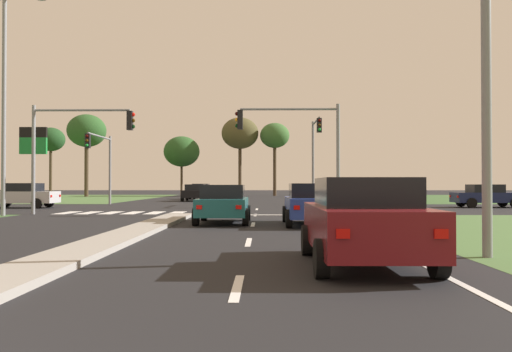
# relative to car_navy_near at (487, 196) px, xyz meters

# --- Properties ---
(ground_plane) EXTENTS (200.00, 200.00, 0.00)m
(ground_plane) POSITION_rel_car_navy_near_xyz_m (-18.39, -1.64, -0.76)
(ground_plane) COLOR black
(grass_verge_far_right) EXTENTS (35.00, 35.00, 0.01)m
(grass_verge_far_right) POSITION_rel_car_navy_near_xyz_m (7.11, 22.86, -0.76)
(grass_verge_far_right) COLOR #385B2D
(grass_verge_far_right) RESTS_ON ground
(median_island_near) EXTENTS (1.20, 22.00, 0.14)m
(median_island_near) POSITION_rel_car_navy_near_xyz_m (-18.39, -20.64, -0.69)
(median_island_near) COLOR gray
(median_island_near) RESTS_ON ground
(median_island_far) EXTENTS (1.20, 36.00, 0.14)m
(median_island_far) POSITION_rel_car_navy_near_xyz_m (-18.39, 23.36, -0.69)
(median_island_far) COLOR gray
(median_island_far) RESTS_ON ground
(lane_dash_near) EXTENTS (0.14, 2.00, 0.01)m
(lane_dash_near) POSITION_rel_car_navy_near_xyz_m (-14.89, -26.77, -0.76)
(lane_dash_near) COLOR silver
(lane_dash_near) RESTS_ON ground
(lane_dash_second) EXTENTS (0.14, 2.00, 0.01)m
(lane_dash_second) POSITION_rel_car_navy_near_xyz_m (-14.89, -20.77, -0.76)
(lane_dash_second) COLOR silver
(lane_dash_second) RESTS_ON ground
(lane_dash_third) EXTENTS (0.14, 2.00, 0.01)m
(lane_dash_third) POSITION_rel_car_navy_near_xyz_m (-14.89, -14.77, -0.76)
(lane_dash_third) COLOR silver
(lane_dash_third) RESTS_ON ground
(lane_dash_fourth) EXTENTS (0.14, 2.00, 0.01)m
(lane_dash_fourth) POSITION_rel_car_navy_near_xyz_m (-14.89, -8.77, -0.76)
(lane_dash_fourth) COLOR silver
(lane_dash_fourth) RESTS_ON ground
(lane_dash_fifth) EXTENTS (0.14, 2.00, 0.01)m
(lane_dash_fifth) POSITION_rel_car_navy_near_xyz_m (-14.89, -2.77, -0.76)
(lane_dash_fifth) COLOR silver
(lane_dash_fifth) RESTS_ON ground
(edge_line_right) EXTENTS (0.14, 24.00, 0.01)m
(edge_line_right) POSITION_rel_car_navy_near_xyz_m (-11.54, -19.64, -0.76)
(edge_line_right) COLOR silver
(edge_line_right) RESTS_ON ground
(stop_bar_near) EXTENTS (6.40, 0.50, 0.01)m
(stop_bar_near) POSITION_rel_car_navy_near_xyz_m (-14.59, -8.64, -0.76)
(stop_bar_near) COLOR silver
(stop_bar_near) RESTS_ON ground
(crosswalk_bar_near) EXTENTS (0.70, 2.80, 0.01)m
(crosswalk_bar_near) POSITION_rel_car_navy_near_xyz_m (-24.79, -6.84, -0.76)
(crosswalk_bar_near) COLOR silver
(crosswalk_bar_near) RESTS_ON ground
(crosswalk_bar_second) EXTENTS (0.70, 2.80, 0.01)m
(crosswalk_bar_second) POSITION_rel_car_navy_near_xyz_m (-23.64, -6.84, -0.76)
(crosswalk_bar_second) COLOR silver
(crosswalk_bar_second) RESTS_ON ground
(crosswalk_bar_third) EXTENTS (0.70, 2.80, 0.01)m
(crosswalk_bar_third) POSITION_rel_car_navy_near_xyz_m (-22.49, -6.84, -0.76)
(crosswalk_bar_third) COLOR silver
(crosswalk_bar_third) RESTS_ON ground
(crosswalk_bar_fourth) EXTENTS (0.70, 2.80, 0.01)m
(crosswalk_bar_fourth) POSITION_rel_car_navy_near_xyz_m (-21.34, -6.84, -0.76)
(crosswalk_bar_fourth) COLOR silver
(crosswalk_bar_fourth) RESTS_ON ground
(crosswalk_bar_fifth) EXTENTS (0.70, 2.80, 0.01)m
(crosswalk_bar_fifth) POSITION_rel_car_navy_near_xyz_m (-20.19, -6.84, -0.76)
(crosswalk_bar_fifth) COLOR silver
(crosswalk_bar_fifth) RESTS_ON ground
(crosswalk_bar_sixth) EXTENTS (0.70, 2.80, 0.01)m
(crosswalk_bar_sixth) POSITION_rel_car_navy_near_xyz_m (-19.04, -6.84, -0.76)
(crosswalk_bar_sixth) COLOR silver
(crosswalk_bar_sixth) RESTS_ON ground
(crosswalk_bar_seventh) EXTENTS (0.70, 2.80, 0.01)m
(crosswalk_bar_seventh) POSITION_rel_car_navy_near_xyz_m (-17.89, -6.84, -0.76)
(crosswalk_bar_seventh) COLOR silver
(crosswalk_bar_seventh) RESTS_ON ground
(crosswalk_bar_eighth) EXTENTS (0.70, 2.80, 0.01)m
(crosswalk_bar_eighth) POSITION_rel_car_navy_near_xyz_m (-16.74, -6.84, -0.76)
(crosswalk_bar_eighth) COLOR silver
(crosswalk_bar_eighth) RESTS_ON ground
(car_navy_near) EXTENTS (4.34, 2.04, 1.49)m
(car_navy_near) POSITION_rel_car_navy_near_xyz_m (0.00, 0.00, 0.00)
(car_navy_near) COLOR #161E47
(car_navy_near) RESTS_ON ground
(car_black_second) EXTENTS (2.09, 4.52, 1.49)m
(car_black_second) POSITION_rel_car_navy_near_xyz_m (-20.57, 12.65, 0.00)
(car_black_second) COLOR black
(car_black_second) RESTS_ON ground
(car_maroon_third) EXTENTS (2.08, 4.36, 1.62)m
(car_maroon_third) POSITION_rel_car_navy_near_xyz_m (-12.65, -24.66, 0.06)
(car_maroon_third) COLOR maroon
(car_maroon_third) RESTS_ON ground
(car_white_fourth) EXTENTS (2.01, 4.47, 1.55)m
(car_white_fourth) POSITION_rel_car_navy_near_xyz_m (-20.82, 19.07, 0.03)
(car_white_fourth) COLOR silver
(car_white_fourth) RESTS_ON ground
(car_blue_fifth) EXTENTS (2.05, 4.48, 1.53)m
(car_blue_fifth) POSITION_rel_car_navy_near_xyz_m (-12.71, -14.89, 0.02)
(car_blue_fifth) COLOR navy
(car_blue_fifth) RESTS_ON ground
(car_teal_sixth) EXTENTS (2.03, 4.25, 1.48)m
(car_teal_sixth) POSITION_rel_car_navy_near_xyz_m (-16.05, -14.05, -0.00)
(car_teal_sixth) COLOR #19565B
(car_teal_sixth) RESTS_ON ground
(car_silver_eighth) EXTENTS (4.43, 2.09, 1.57)m
(car_silver_eighth) POSITION_rel_car_navy_near_xyz_m (-29.87, -1.09, 0.04)
(car_silver_eighth) COLOR #B7B7BC
(car_silver_eighth) RESTS_ON ground
(traffic_signal_near_right) EXTENTS (5.21, 0.32, 5.49)m
(traffic_signal_near_right) POSITION_rel_car_navy_near_xyz_m (-12.72, -8.24, 3.06)
(traffic_signal_near_right) COLOR gray
(traffic_signal_near_right) RESTS_ON ground
(traffic_signal_far_right) EXTENTS (0.32, 4.76, 6.19)m
(traffic_signal_far_right) POSITION_rel_car_navy_near_xyz_m (-10.79, 3.33, 3.47)
(traffic_signal_far_right) COLOR gray
(traffic_signal_far_right) RESTS_ON ground
(traffic_signal_far_left) EXTENTS (0.32, 5.41, 5.12)m
(traffic_signal_far_left) POSITION_rel_car_navy_near_xyz_m (-25.99, 2.88, 2.82)
(traffic_signal_far_left) COLOR gray
(traffic_signal_far_left) RESTS_ON ground
(traffic_signal_near_left) EXTENTS (5.18, 0.32, 5.46)m
(traffic_signal_near_left) POSITION_rel_car_navy_near_xyz_m (-24.08, -8.24, 3.03)
(traffic_signal_near_left) COLOR gray
(traffic_signal_near_left) RESTS_ON ground
(street_lamp_near) EXTENTS (0.83, 1.88, 8.58)m
(street_lamp_near) POSITION_rel_car_navy_near_xyz_m (-9.86, -23.37, 4.03)
(street_lamp_near) COLOR gray
(street_lamp_near) RESTS_ON ground
(street_lamp_second) EXTENTS (2.23, 0.41, 10.52)m
(street_lamp_second) POSITION_rel_car_navy_near_xyz_m (-26.72, -9.51, 5.03)
(street_lamp_second) COLOR gray
(street_lamp_second) RESTS_ON ground
(fuel_price_totem) EXTENTS (1.80, 0.24, 5.31)m
(fuel_price_totem) POSITION_rel_car_navy_near_xyz_m (-29.84, 0.51, 3.10)
(fuel_price_totem) COLOR silver
(fuel_price_totem) RESTS_ON ground
(treeline_near) EXTENTS (3.65, 3.65, 8.94)m
(treeline_near) POSITION_rel_car_navy_near_xyz_m (-42.37, 34.39, 6.54)
(treeline_near) COLOR #423323
(treeline_near) RESTS_ON ground
(treeline_second) EXTENTS (4.64, 4.64, 9.96)m
(treeline_second) POSITION_rel_car_navy_near_xyz_m (-35.87, 29.09, 7.14)
(treeline_second) COLOR #423323
(treeline_second) RESTS_ON ground
(treeline_third) EXTENTS (4.64, 4.64, 7.72)m
(treeline_third) POSITION_rel_car_navy_near_xyz_m (-25.08, 33.86, 4.97)
(treeline_third) COLOR #423323
(treeline_third) RESTS_ON ground
(treeline_fourth) EXTENTS (3.81, 3.81, 9.43)m
(treeline_fourth) POSITION_rel_car_navy_near_xyz_m (-13.01, 33.84, 6.94)
(treeline_fourth) COLOR #423323
(treeline_fourth) RESTS_ON ground
(treeline_fifth) EXTENTS (4.83, 4.83, 10.23)m
(treeline_fifth) POSITION_rel_car_navy_near_xyz_m (-17.53, 34.45, 7.36)
(treeline_fifth) COLOR #423323
(treeline_fifth) RESTS_ON ground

